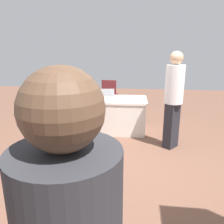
% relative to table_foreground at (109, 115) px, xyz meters
% --- Properties ---
extents(ground_plane, '(14.40, 14.40, 0.00)m').
position_rel_table_foreground_xyz_m(ground_plane, '(-0.42, 1.62, -0.38)').
color(ground_plane, brown).
extents(table_foreground, '(1.71, 0.88, 0.76)m').
position_rel_table_foreground_xyz_m(table_foreground, '(0.00, 0.00, 0.00)').
color(table_foreground, silver).
rests_on(table_foreground, ground).
extents(chair_near_front, '(0.47, 0.47, 0.97)m').
position_rel_table_foreground_xyz_m(chair_near_front, '(0.18, -1.54, 0.18)').
color(chair_near_front, '#9E9993').
rests_on(chair_near_front, ground).
extents(chair_tucked_right, '(0.45, 0.45, 0.96)m').
position_rel_table_foreground_xyz_m(chair_tucked_right, '(0.30, 1.01, 0.17)').
color(chair_tucked_right, '#9E9993').
rests_on(chair_tucked_right, ground).
extents(person_presenter, '(0.48, 0.48, 1.81)m').
position_rel_table_foreground_xyz_m(person_presenter, '(-1.30, 0.76, 0.64)').
color(person_presenter, '#26262D').
rests_on(person_presenter, ground).
extents(laptop_silver, '(0.35, 0.33, 0.21)m').
position_rel_table_foreground_xyz_m(laptop_silver, '(0.04, -0.01, 0.42)').
color(laptop_silver, silver).
rests_on(laptop_silver, table_foreground).
extents(yarn_ball, '(0.11, 0.11, 0.11)m').
position_rel_table_foreground_xyz_m(yarn_ball, '(0.31, -0.06, 0.43)').
color(yarn_ball, beige).
rests_on(yarn_ball, table_foreground).
extents(scissors_red, '(0.18, 0.07, 0.01)m').
position_rel_table_foreground_xyz_m(scissors_red, '(-0.43, 0.01, 0.38)').
color(scissors_red, red).
rests_on(scissors_red, table_foreground).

